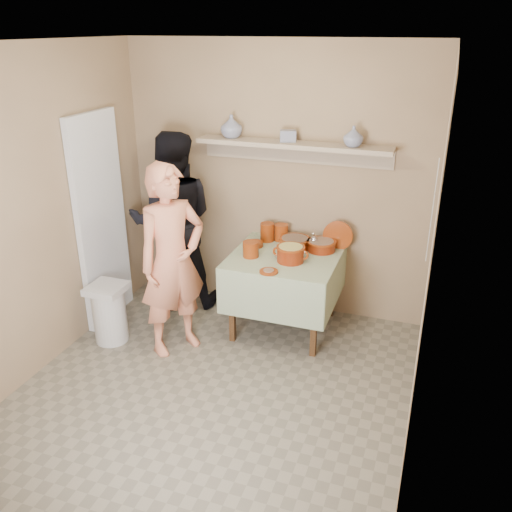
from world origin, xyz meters
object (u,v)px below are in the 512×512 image
at_px(serving_table, 285,267).
at_px(person_helper, 173,222).
at_px(trash_bin, 110,313).
at_px(person_cook, 173,261).
at_px(cazuela_rice, 291,252).

bearing_deg(serving_table, person_helper, 173.73).
bearing_deg(trash_bin, person_helper, 74.71).
distance_m(person_helper, serving_table, 1.24).
distance_m(serving_table, trash_bin, 1.66).
distance_m(person_cook, serving_table, 1.06).
relative_size(cazuela_rice, trash_bin, 0.59).
height_order(person_cook, cazuela_rice, person_cook).
relative_size(serving_table, cazuela_rice, 2.95).
height_order(person_helper, trash_bin, person_helper).
xyz_separation_m(person_helper, trash_bin, (-0.24, -0.87, -0.61)).
bearing_deg(person_helper, person_cook, 92.44).
relative_size(serving_table, trash_bin, 1.74).
relative_size(person_cook, serving_table, 1.74).
xyz_separation_m(person_cook, serving_table, (0.81, 0.64, -0.21)).
distance_m(cazuela_rice, trash_bin, 1.74).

